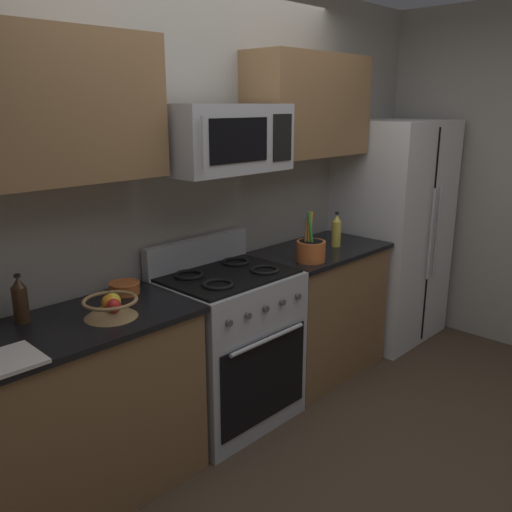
{
  "coord_description": "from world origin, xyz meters",
  "views": [
    {
      "loc": [
        -2.03,
        -1.54,
        1.86
      ],
      "look_at": [
        0.12,
        0.52,
        1.03
      ],
      "focal_mm": 38.19,
      "sensor_mm": 36.0,
      "label": 1
    }
  ],
  "objects_px": {
    "range_oven": "(228,346)",
    "utensil_crock": "(311,250)",
    "refrigerator": "(392,232)",
    "bottle_soy": "(20,300)",
    "microwave": "(222,138)",
    "fruit_basket": "(111,306)",
    "bottle_oil": "(336,231)",
    "prep_bowl": "(124,287)"
  },
  "relations": [
    {
      "from": "bottle_oil",
      "to": "utensil_crock",
      "type": "bearing_deg",
      "value": -166.03
    },
    {
      "from": "range_oven",
      "to": "utensil_crock",
      "type": "height_order",
      "value": "utensil_crock"
    },
    {
      "from": "range_oven",
      "to": "bottle_oil",
      "type": "bearing_deg",
      "value": -2.8
    },
    {
      "from": "utensil_crock",
      "to": "fruit_basket",
      "type": "distance_m",
      "value": 1.37
    },
    {
      "from": "bottle_soy",
      "to": "microwave",
      "type": "bearing_deg",
      "value": -7.5
    },
    {
      "from": "fruit_basket",
      "to": "bottle_oil",
      "type": "xyz_separation_m",
      "value": [
        1.78,
        0.01,
        0.06
      ]
    },
    {
      "from": "microwave",
      "to": "fruit_basket",
      "type": "distance_m",
      "value": 1.08
    },
    {
      "from": "refrigerator",
      "to": "range_oven",
      "type": "bearing_deg",
      "value": 179.45
    },
    {
      "from": "fruit_basket",
      "to": "bottle_soy",
      "type": "height_order",
      "value": "bottle_soy"
    },
    {
      "from": "refrigerator",
      "to": "fruit_basket",
      "type": "xyz_separation_m",
      "value": [
        -2.59,
        -0.05,
        0.09
      ]
    },
    {
      "from": "microwave",
      "to": "range_oven",
      "type": "bearing_deg",
      "value": -89.94
    },
    {
      "from": "microwave",
      "to": "utensil_crock",
      "type": "height_order",
      "value": "microwave"
    },
    {
      "from": "range_oven",
      "to": "utensil_crock",
      "type": "relative_size",
      "value": 3.43
    },
    {
      "from": "fruit_basket",
      "to": "utensil_crock",
      "type": "bearing_deg",
      "value": -3.68
    },
    {
      "from": "range_oven",
      "to": "refrigerator",
      "type": "height_order",
      "value": "refrigerator"
    },
    {
      "from": "fruit_basket",
      "to": "prep_bowl",
      "type": "height_order",
      "value": "fruit_basket"
    },
    {
      "from": "refrigerator",
      "to": "microwave",
      "type": "distance_m",
      "value": 1.97
    },
    {
      "from": "refrigerator",
      "to": "bottle_soy",
      "type": "height_order",
      "value": "refrigerator"
    },
    {
      "from": "fruit_basket",
      "to": "bottle_soy",
      "type": "xyz_separation_m",
      "value": [
        -0.31,
        0.23,
        0.05
      ]
    },
    {
      "from": "microwave",
      "to": "utensil_crock",
      "type": "xyz_separation_m",
      "value": [
        0.58,
        -0.18,
        -0.7
      ]
    },
    {
      "from": "range_oven",
      "to": "prep_bowl",
      "type": "xyz_separation_m",
      "value": [
        -0.57,
        0.17,
        0.47
      ]
    },
    {
      "from": "utensil_crock",
      "to": "bottle_soy",
      "type": "relative_size",
      "value": 1.4
    },
    {
      "from": "microwave",
      "to": "bottle_soy",
      "type": "height_order",
      "value": "microwave"
    },
    {
      "from": "microwave",
      "to": "fruit_basket",
      "type": "xyz_separation_m",
      "value": [
        -0.79,
        -0.09,
        -0.72
      ]
    },
    {
      "from": "microwave",
      "to": "bottle_oil",
      "type": "height_order",
      "value": "microwave"
    },
    {
      "from": "microwave",
      "to": "fruit_basket",
      "type": "relative_size",
      "value": 2.87
    },
    {
      "from": "range_oven",
      "to": "bottle_soy",
      "type": "height_order",
      "value": "bottle_soy"
    },
    {
      "from": "fruit_basket",
      "to": "prep_bowl",
      "type": "xyz_separation_m",
      "value": [
        0.22,
        0.24,
        -0.02
      ]
    },
    {
      "from": "refrigerator",
      "to": "microwave",
      "type": "xyz_separation_m",
      "value": [
        -1.8,
        0.04,
        0.81
      ]
    },
    {
      "from": "fruit_basket",
      "to": "bottle_soy",
      "type": "relative_size",
      "value": 1.11
    },
    {
      "from": "refrigerator",
      "to": "bottle_soy",
      "type": "xyz_separation_m",
      "value": [
        -2.91,
        0.19,
        0.14
      ]
    },
    {
      "from": "microwave",
      "to": "prep_bowl",
      "type": "relative_size",
      "value": 4.58
    },
    {
      "from": "refrigerator",
      "to": "utensil_crock",
      "type": "bearing_deg",
      "value": -173.78
    },
    {
      "from": "fruit_basket",
      "to": "bottle_oil",
      "type": "height_order",
      "value": "bottle_oil"
    },
    {
      "from": "utensil_crock",
      "to": "fruit_basket",
      "type": "height_order",
      "value": "utensil_crock"
    },
    {
      "from": "range_oven",
      "to": "utensil_crock",
      "type": "xyz_separation_m",
      "value": [
        0.58,
        -0.15,
        0.51
      ]
    },
    {
      "from": "microwave",
      "to": "prep_bowl",
      "type": "bearing_deg",
      "value": 165.43
    },
    {
      "from": "refrigerator",
      "to": "utensil_crock",
      "type": "height_order",
      "value": "refrigerator"
    },
    {
      "from": "microwave",
      "to": "fruit_basket",
      "type": "height_order",
      "value": "microwave"
    },
    {
      "from": "utensil_crock",
      "to": "bottle_oil",
      "type": "height_order",
      "value": "utensil_crock"
    },
    {
      "from": "range_oven",
      "to": "microwave",
      "type": "xyz_separation_m",
      "value": [
        -0.0,
        0.03,
        1.21
      ]
    },
    {
      "from": "utensil_crock",
      "to": "fruit_basket",
      "type": "xyz_separation_m",
      "value": [
        -1.37,
        0.09,
        -0.02
      ]
    }
  ]
}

